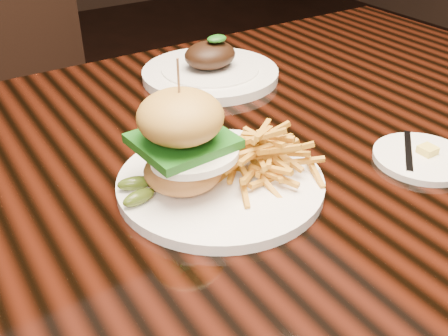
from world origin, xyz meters
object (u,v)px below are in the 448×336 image
dining_table (207,193)px  far_dish (210,70)px  burger_plate (216,157)px  chair_far (34,88)px

dining_table → far_dish: far_dish is taller
burger_plate → chair_far: size_ratio=0.29×
far_dish → chair_far: chair_far is taller
chair_far → far_dish: bearing=-84.3°
far_dish → chair_far: (-0.21, 0.65, -0.23)m
far_dish → chair_far: size_ratio=0.28×
far_dish → chair_far: 0.72m
dining_table → chair_far: 0.90m
burger_plate → far_dish: burger_plate is taller
burger_plate → far_dish: size_ratio=1.05×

